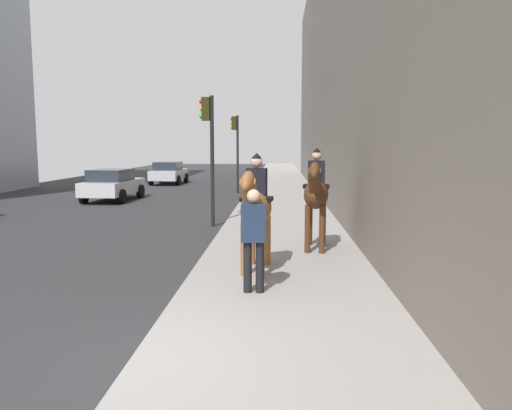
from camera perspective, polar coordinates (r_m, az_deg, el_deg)
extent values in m
cube|color=gray|center=(5.77, 3.61, -18.38)|extent=(120.00, 3.55, 0.12)
ellipsoid|color=brown|center=(9.41, 0.03, -0.43)|extent=(1.55, 0.71, 0.66)
cylinder|color=brown|center=(9.06, 0.60, -5.19)|extent=(0.13, 0.13, 1.00)
cylinder|color=brown|center=(9.11, -1.40, -5.12)|extent=(0.13, 0.13, 1.00)
cylinder|color=brown|center=(9.94, 1.34, -4.11)|extent=(0.13, 0.13, 1.00)
cylinder|color=brown|center=(9.98, -0.49, -4.05)|extent=(0.13, 0.13, 1.00)
cylinder|color=brown|center=(8.61, -0.75, 1.21)|extent=(0.66, 0.34, 0.68)
ellipsoid|color=brown|center=(8.38, -0.98, 2.76)|extent=(0.65, 0.28, 0.49)
cylinder|color=black|center=(10.12, 0.64, -0.47)|extent=(0.29, 0.13, 0.55)
cube|color=black|center=(9.44, 0.08, 0.70)|extent=(0.50, 0.64, 0.08)
cube|color=black|center=(9.41, 0.08, 2.61)|extent=(0.32, 0.41, 0.55)
sphere|color=#D8AD8C|center=(9.38, 0.08, 5.01)|extent=(0.22, 0.22, 0.22)
cone|color=black|center=(9.38, 0.08, 5.74)|extent=(0.22, 0.22, 0.10)
ellipsoid|color=#4C2B16|center=(11.41, 6.97, 1.24)|extent=(1.55, 0.73, 0.66)
cylinder|color=#4C2B16|center=(11.06, 7.64, -2.82)|extent=(0.13, 0.13, 1.08)
cylinder|color=#4C2B16|center=(11.07, 5.98, -2.78)|extent=(0.13, 0.13, 1.08)
cylinder|color=#4C2B16|center=(11.94, 7.77, -2.09)|extent=(0.13, 0.13, 1.08)
cylinder|color=#4C2B16|center=(11.96, 6.24, -2.06)|extent=(0.13, 0.13, 1.08)
cylinder|color=#4C2B16|center=(10.61, 6.82, 2.70)|extent=(0.66, 0.35, 0.68)
ellipsoid|color=#4C2B16|center=(10.39, 6.79, 3.99)|extent=(0.65, 0.29, 0.49)
cylinder|color=black|center=(12.13, 7.10, 1.11)|extent=(0.29, 0.13, 0.55)
cube|color=black|center=(11.44, 6.99, 2.17)|extent=(0.51, 0.65, 0.08)
cube|color=black|center=(11.42, 7.01, 3.74)|extent=(0.32, 0.41, 0.55)
sphere|color=#D8AD8C|center=(11.40, 7.04, 5.73)|extent=(0.22, 0.22, 0.22)
cone|color=black|center=(11.40, 7.05, 6.33)|extent=(0.22, 0.22, 0.10)
cylinder|color=black|center=(8.12, -0.98, -7.17)|extent=(0.14, 0.14, 0.85)
cylinder|color=black|center=(8.11, 0.44, -7.18)|extent=(0.14, 0.14, 0.85)
cube|color=#1E2D47|center=(7.97, -0.27, -2.04)|extent=(0.27, 0.41, 0.62)
sphere|color=#D8AD8C|center=(7.91, -0.27, 1.04)|extent=(0.22, 0.22, 0.22)
cube|color=silver|center=(23.35, -16.19, 2.01)|extent=(4.04, 1.89, 0.60)
cube|color=#262D38|center=(23.09, -16.45, 3.34)|extent=(2.14, 1.60, 0.52)
cylinder|color=black|center=(24.83, -16.95, 1.57)|extent=(0.65, 0.25, 0.64)
cylinder|color=black|center=(24.23, -13.22, 1.56)|extent=(0.65, 0.25, 0.64)
cylinder|color=black|center=(22.59, -19.31, 0.97)|extent=(0.65, 0.25, 0.64)
cylinder|color=black|center=(21.93, -15.27, 0.95)|extent=(0.65, 0.25, 0.64)
cube|color=silver|center=(32.51, -10.03, 3.51)|extent=(3.92, 1.79, 0.60)
cube|color=#262D38|center=(32.25, -10.15, 4.47)|extent=(1.93, 1.55, 0.52)
cylinder|color=black|center=(33.91, -10.96, 3.12)|extent=(0.64, 0.23, 0.64)
cylinder|color=black|center=(33.51, -8.10, 3.13)|extent=(0.64, 0.23, 0.64)
cylinder|color=black|center=(31.58, -12.06, 2.81)|extent=(0.64, 0.23, 0.64)
cylinder|color=black|center=(31.16, -8.99, 2.83)|extent=(0.64, 0.23, 0.64)
cylinder|color=black|center=(15.23, -5.08, 4.98)|extent=(0.12, 0.12, 4.01)
cube|color=#2D280C|center=(15.28, -5.83, 10.99)|extent=(0.20, 0.24, 0.70)
sphere|color=red|center=(15.32, -6.33, 11.80)|extent=(0.14, 0.14, 0.14)
sphere|color=orange|center=(15.30, -6.32, 10.98)|extent=(0.14, 0.14, 0.14)
sphere|color=green|center=(15.29, -6.31, 10.16)|extent=(0.14, 0.14, 0.14)
cylinder|color=black|center=(25.99, -2.14, 5.86)|extent=(0.12, 0.12, 4.05)
cube|color=#2D280C|center=(26.02, -2.55, 9.43)|extent=(0.20, 0.24, 0.70)
sphere|color=red|center=(26.05, -2.85, 9.91)|extent=(0.14, 0.14, 0.14)
sphere|color=orange|center=(26.03, -2.84, 9.43)|extent=(0.14, 0.14, 0.14)
sphere|color=green|center=(26.03, -2.84, 8.95)|extent=(0.14, 0.14, 0.14)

